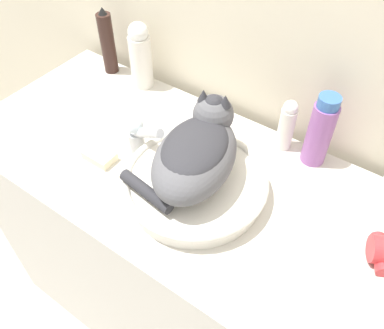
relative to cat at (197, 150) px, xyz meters
name	(u,v)px	position (x,y,z in m)	size (l,w,h in m)	color
wall_back	(266,1)	(-0.04, 0.36, 0.19)	(8.00, 0.05, 2.40)	beige
vanity_counter	(189,262)	(-0.04, 0.03, -0.57)	(1.28, 0.55, 0.88)	beige
sink_basin	(195,183)	(0.00, -0.01, -0.10)	(0.35, 0.35, 0.06)	white
cat	(197,150)	(0.00, 0.00, 0.00)	(0.24, 0.31, 0.17)	#56565B
faucet	(138,135)	(-0.19, 0.01, -0.06)	(0.13, 0.05, 0.13)	silver
lotion_bottle_white	(140,55)	(-0.39, 0.26, -0.03)	(0.07, 0.07, 0.21)	white
mouthwash_bottle	(320,131)	(0.19, 0.26, -0.03)	(0.06, 0.06, 0.20)	#93569E
deodorant_stick	(287,125)	(0.11, 0.26, -0.05)	(0.04, 0.04, 0.15)	white
hairspray_can_black	(108,43)	(-0.52, 0.26, -0.03)	(0.05, 0.05, 0.22)	#331E19
soap_bar	(100,156)	(-0.26, -0.06, -0.12)	(0.08, 0.05, 0.02)	beige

